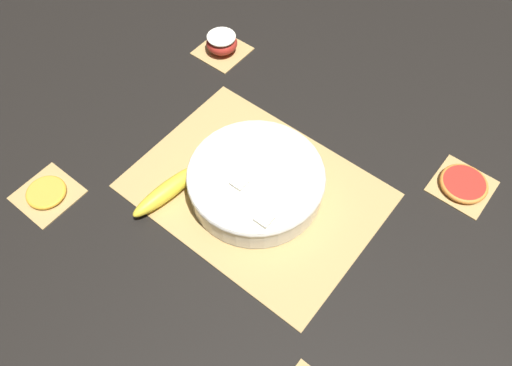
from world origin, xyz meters
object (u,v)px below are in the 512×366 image
(grapefruit_slice, at_px, (464,184))
(apple_half, at_px, (222,43))
(fruit_salad_bowl, at_px, (256,180))
(orange_slice_whole, at_px, (46,192))
(whole_banana, at_px, (168,190))

(grapefruit_slice, bearing_deg, apple_half, 0.00)
(fruit_salad_bowl, distance_m, orange_slice_whole, 0.45)
(fruit_salad_bowl, bearing_deg, grapefruit_slice, -139.95)
(fruit_salad_bowl, height_order, orange_slice_whole, fruit_salad_bowl)
(whole_banana, bearing_deg, fruit_salad_bowl, -137.48)
(whole_banana, distance_m, grapefruit_slice, 0.63)
(apple_half, distance_m, orange_slice_whole, 0.58)
(fruit_salad_bowl, xyz_separation_m, whole_banana, (0.14, 0.12, -0.02))
(fruit_salad_bowl, relative_size, grapefruit_slice, 2.79)
(apple_half, xyz_separation_m, grapefruit_slice, (-0.69, 0.00, -0.02))
(fruit_salad_bowl, height_order, apple_half, fruit_salad_bowl)
(fruit_salad_bowl, relative_size, apple_half, 3.56)
(whole_banana, relative_size, grapefruit_slice, 1.79)
(fruit_salad_bowl, bearing_deg, apple_half, -40.09)
(orange_slice_whole, bearing_deg, whole_banana, -142.00)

